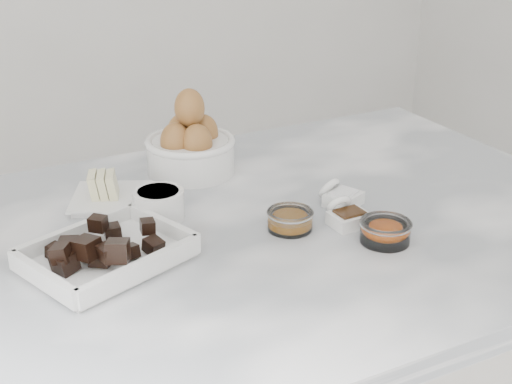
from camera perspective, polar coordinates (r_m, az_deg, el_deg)
marble_slab at (r=1.16m, az=-0.20°, el=-3.44°), size 1.20×0.80×0.04m
chocolate_dish at (r=1.04m, az=-11.85°, el=-4.46°), size 0.27×0.23×0.06m
butter_plate at (r=1.24m, az=-11.60°, el=-0.14°), size 0.17×0.17×0.05m
sugar_ramekin at (r=1.16m, az=-7.79°, el=-0.91°), size 0.08×0.08×0.05m
egg_bowl at (r=1.33m, az=-5.28°, el=3.69°), size 0.17×0.17×0.16m
honey_bowl at (r=1.12m, az=2.74°, el=-2.21°), size 0.08×0.08×0.03m
zest_bowl at (r=1.10m, az=10.31°, el=-3.05°), size 0.08×0.08×0.04m
vanilla_spoon at (r=1.15m, az=7.25°, el=-1.84°), size 0.06×0.07×0.05m
salt_spoon at (r=1.22m, az=6.72°, el=-0.31°), size 0.08×0.09×0.05m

